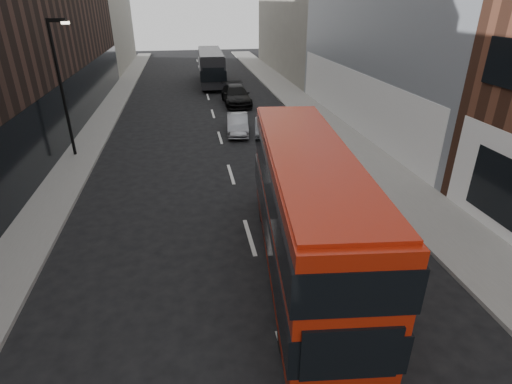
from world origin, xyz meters
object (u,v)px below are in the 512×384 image
red_bus (306,206)px  car_c (236,95)px  grey_bus (211,66)px  street_lamp (62,81)px  car_a (281,125)px  car_b (238,124)px

red_bus → car_c: (0.77, 22.93, -1.55)m
red_bus → car_c: 23.00m
red_bus → car_c: red_bus is taller
red_bus → grey_bus: size_ratio=1.02×
grey_bus → car_c: grey_bus is taller
street_lamp → car_c: (10.39, 10.75, -3.42)m
red_bus → car_a: size_ratio=2.89×
car_a → car_b: bearing=171.3°
car_b → car_c: 8.07m
red_bus → grey_bus: bearing=97.3°
street_lamp → red_bus: size_ratio=0.67×
street_lamp → grey_bus: street_lamp is taller
car_a → car_c: 8.94m
street_lamp → car_c: bearing=46.0°
red_bus → car_a: red_bus is taller
street_lamp → car_b: street_lamp is taller
grey_bus → car_b: size_ratio=2.71×
street_lamp → car_b: size_ratio=1.85×
car_c → car_b: bearing=-97.6°
car_b → street_lamp: bearing=-158.0°
car_b → car_a: bearing=-9.1°
car_b → car_c: (0.93, 8.02, 0.13)m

